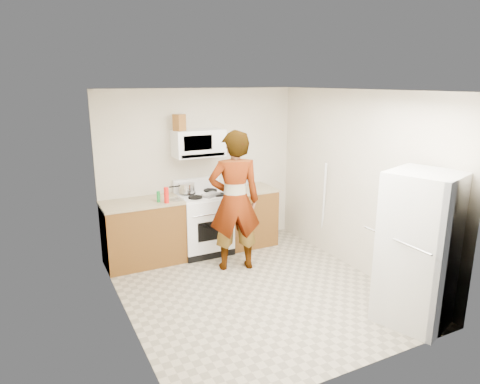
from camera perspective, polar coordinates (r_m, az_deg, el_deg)
floor at (r=5.65m, az=2.00°, el=-12.90°), size 3.60×3.60×0.00m
back_wall at (r=6.77m, az=-5.22°, el=3.00°), size 3.20×0.02×2.50m
right_wall at (r=6.09m, az=15.33°, el=1.23°), size 0.02×3.60×2.50m
cabinet_left at (r=6.41m, az=-12.76°, el=-5.43°), size 1.12×0.62×0.90m
counter_left at (r=6.26m, az=-13.00°, el=-1.41°), size 1.14×0.64×0.03m
cabinet_right at (r=6.98m, az=1.05°, el=-3.37°), size 0.80×0.62×0.90m
counter_right at (r=6.85m, az=1.06°, el=0.35°), size 0.82×0.64×0.03m
gas_range at (r=6.65m, az=-4.89°, el=-4.02°), size 0.76×0.65×1.13m
microwave at (r=6.49m, az=-5.55°, el=6.52°), size 0.76×0.38×0.40m
person at (r=5.92m, az=-0.72°, el=-1.23°), size 0.82×0.65×1.98m
fridge at (r=5.03m, az=22.78°, el=-7.02°), size 0.89×0.89×1.70m
kettle at (r=6.93m, az=0.36°, el=1.43°), size 0.19×0.19×0.18m
jug at (r=6.32m, az=-8.10°, el=9.15°), size 0.18×0.18×0.24m
saucepan at (r=6.56m, az=-7.14°, el=0.53°), size 0.30×0.30×0.14m
tray at (r=6.40m, az=-3.90°, el=-0.37°), size 0.29×0.25×0.05m
bottle_spray at (r=6.09m, az=-9.79°, el=-0.43°), size 0.08×0.08×0.23m
bottle_hot_sauce at (r=6.21m, az=-10.78°, el=-0.58°), size 0.05×0.05×0.14m
bottle_green_cap at (r=6.17m, az=-10.82°, el=-0.61°), size 0.06×0.06×0.16m
pot_lid at (r=6.26m, az=-8.42°, el=-0.97°), size 0.25×0.25×0.01m
broom at (r=6.72m, az=11.07°, el=-1.96°), size 0.20×0.27×1.42m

